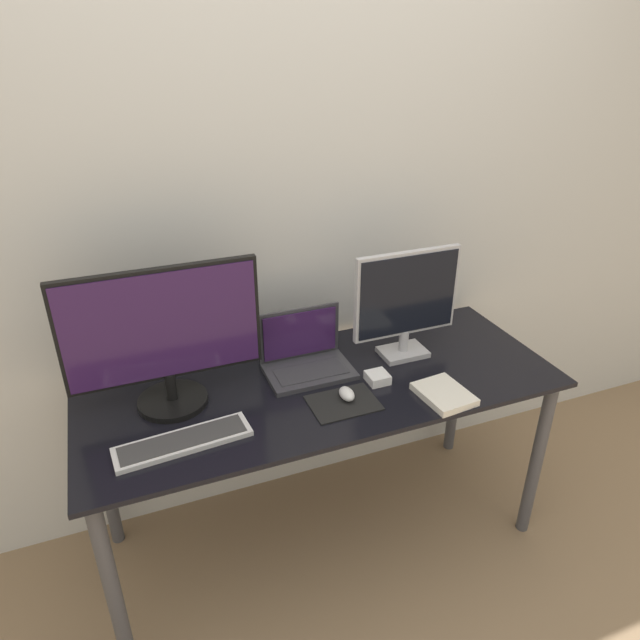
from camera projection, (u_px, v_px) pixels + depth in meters
ground_plane at (356, 600)px, 2.08m from camera, size 12.00×12.00×0.00m
wall_back at (283, 213)px, 2.11m from camera, size 7.00×0.05×2.50m
desk at (323, 406)px, 2.06m from camera, size 1.68×0.66×0.74m
monitor_left at (164, 336)px, 1.79m from camera, size 0.62×0.23×0.48m
monitor_right at (406, 301)px, 2.09m from camera, size 0.41×0.12×0.42m
laptop at (305, 356)px, 2.07m from camera, size 0.31×0.21×0.22m
keyboard at (183, 441)px, 1.72m from camera, size 0.42×0.15×0.02m
mousepad at (343, 403)px, 1.90m from camera, size 0.23×0.17×0.00m
mouse at (347, 394)px, 1.91m from camera, size 0.05×0.08×0.04m
book at (444, 394)px, 1.93m from camera, size 0.17×0.20×0.02m
power_brick at (378, 378)px, 2.01m from camera, size 0.07×0.08×0.03m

